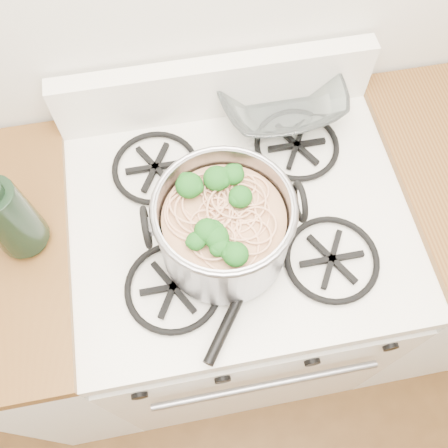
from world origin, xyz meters
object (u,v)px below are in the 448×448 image
Objects in this scene: gas_range at (235,285)px; stock_pot at (224,228)px; glass_bowl at (278,99)px; bottle at (3,210)px; spatula at (261,252)px.

stock_pot reaches higher than gas_range.
stock_pot is 0.42m from glass_bowl.
glass_bowl is 0.44× the size of bottle.
gas_range is 0.51m from spatula.
gas_range is 7.60× the size of glass_bowl.
gas_range is at bearing 57.40° from stock_pot.
bottle is at bearing 178.34° from gas_range.
gas_range is at bearing -118.31° from glass_bowl.
spatula is 0.51m from bottle.
bottle is (-0.61, -0.27, 0.12)m from glass_bowl.
bottle reaches higher than gas_range.
stock_pot reaches higher than spatula.
bottle is at bearing -156.51° from glass_bowl.
spatula is (0.02, -0.11, 0.50)m from gas_range.
bottle is (-0.41, 0.09, 0.05)m from stock_pot.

